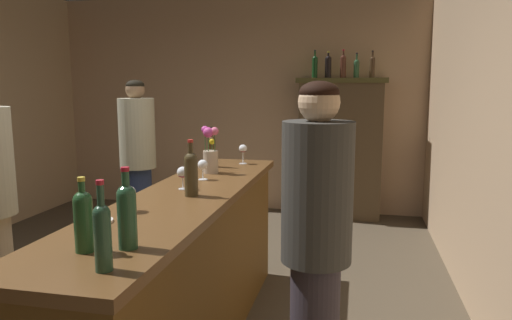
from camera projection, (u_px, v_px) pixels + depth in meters
wall_back at (237, 104)px, 6.29m from camera, size 4.93×0.12×2.79m
bar_counter at (186, 274)px, 2.86m from camera, size 0.58×2.72×1.00m
display_cabinet at (340, 146)px, 5.81m from camera, size 1.07×0.38×1.72m
wine_bottle_merlot at (83, 218)px, 1.80m from camera, size 0.07×0.07×0.29m
wine_bottle_riesling at (102, 233)px, 1.61m from camera, size 0.06×0.06×0.32m
wine_bottle_pinot at (191, 172)px, 2.71m from camera, size 0.08×0.08×0.33m
wine_bottle_syrah at (127, 213)px, 1.83m from camera, size 0.08×0.08×0.32m
wine_bottle_rose at (212, 150)px, 3.70m from camera, size 0.06×0.06×0.32m
wine_glass_front at (203, 165)px, 3.19m from camera, size 0.07×0.07×0.14m
wine_glass_mid at (243, 150)px, 3.85m from camera, size 0.07×0.07×0.16m
wine_glass_rear at (127, 193)px, 2.39m from camera, size 0.08×0.08×0.13m
wine_glass_spare at (183, 173)px, 2.90m from camera, size 0.07×0.07×0.14m
flower_arrangement at (210, 153)px, 3.43m from camera, size 0.13×0.13×0.34m
cheese_plate at (97, 221)px, 2.21m from camera, size 0.15×0.15×0.01m
display_bottle_left at (315, 66)px, 5.73m from camera, size 0.07×0.07×0.33m
display_bottle_midleft at (328, 66)px, 5.69m from camera, size 0.08×0.08×0.32m
display_bottle_center at (343, 65)px, 5.66m from camera, size 0.07×0.07×0.34m
display_bottle_midright at (356, 67)px, 5.63m from camera, size 0.07×0.07×0.29m
display_bottle_right at (372, 66)px, 5.59m from camera, size 0.06×0.06×0.32m
patron_in_navy at (138, 162)px, 4.38m from camera, size 0.33×0.33×1.68m
bartender at (316, 246)px, 2.13m from camera, size 0.32×0.32×1.65m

